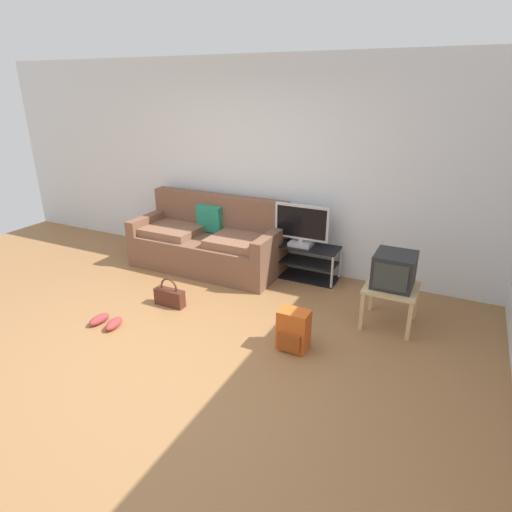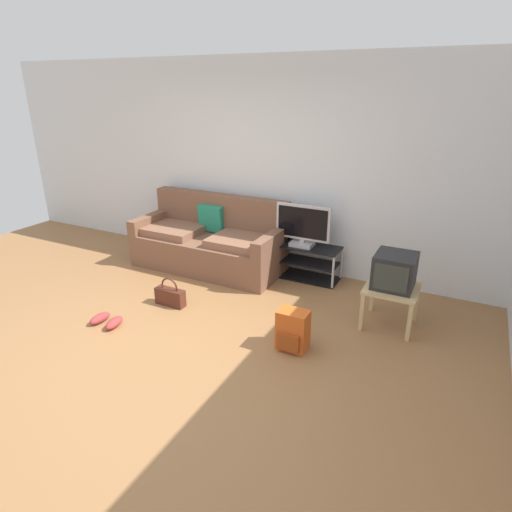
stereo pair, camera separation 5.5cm
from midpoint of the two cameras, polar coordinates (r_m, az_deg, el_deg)
The scene contains 10 objects.
ground_plane at distance 4.30m, azimuth -13.13°, elevation -11.93°, with size 9.00×9.80×0.02m, color olive.
wall_back at distance 5.77m, azimuth 1.29°, elevation 11.86°, with size 9.00×0.10×2.70m, color silver.
couch at distance 5.88m, azimuth -6.51°, elevation 1.80°, with size 2.02×0.88×0.95m.
tv_stand at distance 5.59m, azimuth 5.68°, elevation -0.66°, with size 0.97×0.37×0.44m.
flat_tv at distance 5.40m, azimuth 5.78°, elevation 4.00°, with size 0.71×0.22×0.53m.
side_table at distance 4.60m, azimuth 17.17°, elevation -4.60°, with size 0.52×0.52×0.44m.
crt_tv at distance 4.52m, azimuth 17.53°, elevation -1.78°, with size 0.39×0.41×0.35m.
backpack at distance 4.10m, azimuth 4.61°, elevation -9.78°, with size 0.29×0.27×0.40m.
handbag at distance 4.98m, azimuth -11.71°, elevation -5.28°, with size 0.36×0.11×0.34m.
sneakers_pair at distance 4.79m, azimuth -19.56°, elevation -8.19°, with size 0.34×0.27×0.09m.
Camera 1 is at (2.37, -2.71, 2.33)m, focal length 30.14 mm.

